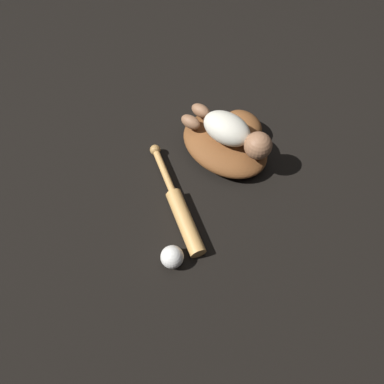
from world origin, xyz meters
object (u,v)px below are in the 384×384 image
Objects in this scene: baseball_bat at (180,210)px; baseball_glove at (228,141)px; baseball at (172,257)px; baby_figure at (232,132)px.

baseball_glove is at bearing 111.42° from baseball_bat.
baseball_bat is 6.01× the size of baseball.
baseball_glove is 5.23× the size of baseball.
baseball_glove is 0.33m from baseball_bat.
baby_figure reaches higher than baseball_bat.
baseball_bat is 0.17m from baseball.
baby_figure is 4.63× the size of baseball.
baby_figure is 0.33m from baseball_bat.
baseball_glove is at bearing 153.12° from baby_figure.
baseball is at bearing -43.31° from baseball_bat.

